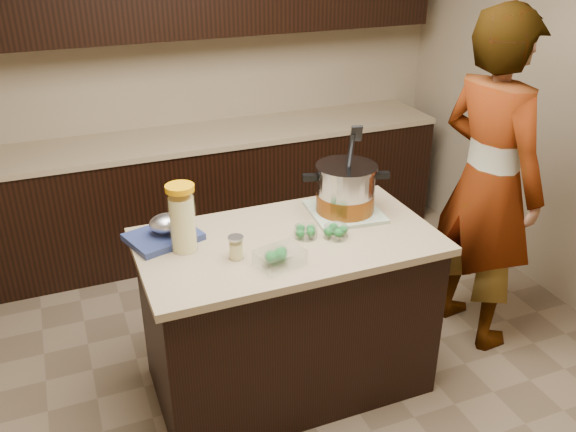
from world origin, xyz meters
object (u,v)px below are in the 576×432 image
stock_pot (346,192)px  lemonade_pitcher (182,220)px  island (288,313)px  person (488,183)px

stock_pot → lemonade_pitcher: bearing=-158.9°
island → stock_pot: stock_pot is taller
island → lemonade_pitcher: size_ratio=4.51×
stock_pot → lemonade_pitcher: size_ratio=1.41×
stock_pot → person: 0.85m
stock_pot → person: size_ratio=0.23×
stock_pot → lemonade_pitcher: (-0.88, -0.06, 0.02)m
lemonade_pitcher → stock_pot: bearing=4.0°
island → lemonade_pitcher: lemonade_pitcher is taller
stock_pot → person: bearing=10.5°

